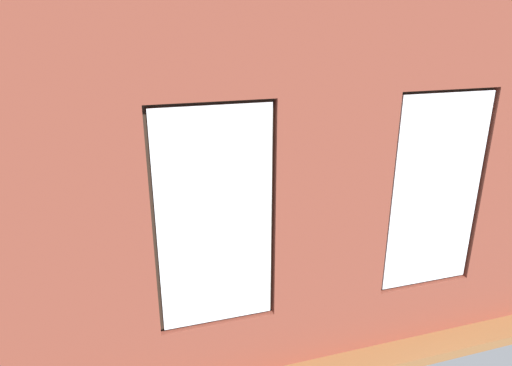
% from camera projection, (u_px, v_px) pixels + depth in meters
% --- Properties ---
extents(ground_plane, '(7.00, 6.30, 0.10)m').
position_uv_depth(ground_plane, '(246.00, 235.00, 6.99)').
color(ground_plane, brown).
extents(brick_wall_with_windows, '(6.40, 0.30, 3.53)m').
position_uv_depth(brick_wall_with_windows, '(333.00, 181.00, 3.88)').
color(brick_wall_with_windows, brown).
rests_on(brick_wall_with_windows, ground_plane).
extents(couch_by_window, '(1.73, 0.87, 0.80)m').
position_uv_depth(couch_by_window, '(257.00, 294.00, 4.82)').
color(couch_by_window, black).
rests_on(couch_by_window, ground_plane).
extents(couch_left, '(0.92, 1.93, 0.80)m').
position_uv_depth(couch_left, '(387.00, 192.00, 7.65)').
color(couch_left, black).
rests_on(couch_left, ground_plane).
extents(coffee_table, '(1.49, 0.83, 0.46)m').
position_uv_depth(coffee_table, '(257.00, 210.00, 6.75)').
color(coffee_table, olive).
rests_on(coffee_table, ground_plane).
extents(cup_ceramic, '(0.08, 0.08, 0.10)m').
position_uv_depth(cup_ceramic, '(243.00, 202.00, 6.76)').
color(cup_ceramic, '#B23D38').
rests_on(cup_ceramic, coffee_table).
extents(candle_jar, '(0.08, 0.08, 0.11)m').
position_uv_depth(candle_jar, '(267.00, 205.00, 6.64)').
color(candle_jar, '#B7333D').
rests_on(candle_jar, coffee_table).
extents(table_plant_small, '(0.13, 0.13, 0.22)m').
position_uv_depth(table_plant_small, '(280.00, 193.00, 6.94)').
color(table_plant_small, '#47423D').
rests_on(table_plant_small, coffee_table).
extents(remote_silver, '(0.16, 0.14, 0.02)m').
position_uv_depth(remote_silver, '(257.00, 206.00, 6.73)').
color(remote_silver, '#B2B2B7').
rests_on(remote_silver, coffee_table).
extents(media_console, '(1.29, 0.42, 0.47)m').
position_uv_depth(media_console, '(42.00, 242.00, 6.15)').
color(media_console, black).
rests_on(media_console, ground_plane).
extents(tv_flatscreen, '(1.06, 0.20, 0.73)m').
position_uv_depth(tv_flatscreen, '(34.00, 200.00, 5.95)').
color(tv_flatscreen, black).
rests_on(tv_flatscreen, media_console).
extents(papasan_chair, '(1.07, 1.07, 0.68)m').
position_uv_depth(papasan_chair, '(189.00, 169.00, 8.48)').
color(papasan_chair, olive).
rests_on(papasan_chair, ground_plane).
extents(potted_plant_foreground_right, '(0.82, 0.81, 1.02)m').
position_uv_depth(potted_plant_foreground_right, '(73.00, 175.00, 7.99)').
color(potted_plant_foreground_right, gray).
rests_on(potted_plant_foreground_right, ground_plane).
extents(potted_plant_beside_window_right, '(0.99, 0.94, 1.37)m').
position_uv_depth(potted_plant_beside_window_right, '(140.00, 281.00, 4.25)').
color(potted_plant_beside_window_right, brown).
rests_on(potted_plant_beside_window_right, ground_plane).
extents(potted_plant_mid_room_small, '(0.38, 0.38, 0.54)m').
position_uv_depth(potted_plant_mid_room_small, '(283.00, 185.00, 7.88)').
color(potted_plant_mid_room_small, beige).
rests_on(potted_plant_mid_room_small, ground_plane).
extents(potted_plant_near_tv, '(0.88, 0.87, 1.37)m').
position_uv_depth(potted_plant_near_tv, '(74.00, 240.00, 5.16)').
color(potted_plant_near_tv, beige).
rests_on(potted_plant_near_tv, ground_plane).
extents(potted_plant_corner_near_left, '(0.67, 0.67, 1.09)m').
position_uv_depth(potted_plant_corner_near_left, '(341.00, 140.00, 9.39)').
color(potted_plant_corner_near_left, brown).
rests_on(potted_plant_corner_near_left, ground_plane).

